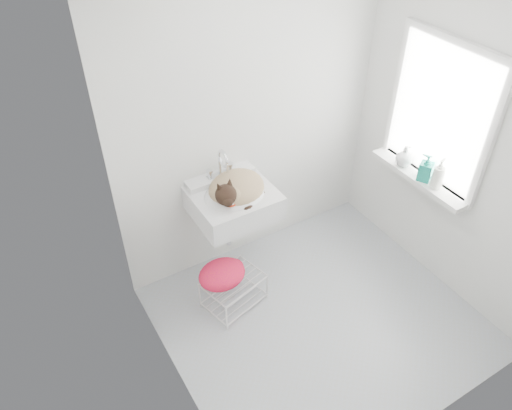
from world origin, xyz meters
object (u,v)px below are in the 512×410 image
cat (236,189)px  wire_rack (234,289)px  bottle_c (403,165)px  bottle_a (435,187)px  bottle_b (423,179)px  sink (233,193)px

cat → wire_rack: 0.80m
bottle_c → cat: bearing=164.5°
wire_rack → bottle_c: size_ratio=2.56×
bottle_a → bottle_b: bearing=90.0°
sink → bottle_a: sink is taller
wire_rack → bottle_b: size_ratio=2.04×
bottle_a → sink: bearing=151.4°
bottle_b → bottle_c: bottle_b is taller
wire_rack → bottle_b: bearing=-12.8°
wire_rack → bottle_a: bottle_a is taller
bottle_b → bottle_c: (0.00, 0.22, 0.00)m
cat → bottle_b: 1.42m
bottle_a → bottle_b: bottle_b is taller
sink → bottle_a: size_ratio=2.94×
sink → bottle_b: bearing=-24.5°
bottle_b → cat: bearing=155.9°
wire_rack → bottle_b: 1.66m
sink → bottle_b: (1.31, -0.60, 0.00)m
sink → cat: bearing=-55.1°
sink → bottle_a: bearing=-28.6°
sink → bottle_b: sink is taller
cat → bottle_c: (1.29, -0.36, -0.04)m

